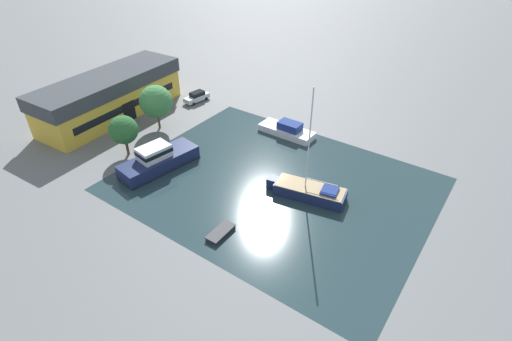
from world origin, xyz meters
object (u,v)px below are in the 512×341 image
Objects in this scene: motor_cruiser at (158,160)px; sailboat_moored at (308,191)px; quay_tree_near_building at (124,130)px; warehouse_building at (110,95)px; quay_tree_by_water at (156,102)px; parked_car at (197,97)px; cabin_boat at (287,130)px; small_dinghy at (221,233)px.

sailboat_moored is at bearing -153.19° from motor_cruiser.
sailboat_moored reaches higher than quay_tree_near_building.
quay_tree_near_building is (-6.81, -11.65, 0.42)m from warehouse_building.
quay_tree_by_water is at bearing -85.83° from warehouse_building.
cabin_boat reaches higher than parked_car.
sailboat_moored reaches higher than parked_car.
quay_tree_near_building is 1.67× the size of small_dinghy.
cabin_boat is at bearing -175.58° from parked_car.
quay_tree_near_building is at bearing 109.40° from parked_car.
warehouse_building is at bearing -11.59° from motor_cruiser.
cabin_boat is (22.67, 5.56, 0.51)m from small_dinghy.
parked_car is at bearing 55.82° from sailboat_moored.
warehouse_building is 34.73m from small_dinghy.
parked_car reaches higher than small_dinghy.
motor_cruiser is 19.81m from cabin_boat.
motor_cruiser is 3.21× the size of small_dinghy.
warehouse_building is at bearing 77.95° from sailboat_moored.
sailboat_moored reaches higher than motor_cruiser.
small_dinghy is at bearing 170.13° from motor_cruiser.
sailboat_moored is 1.62× the size of cabin_boat.
sailboat_moored is 1.24× the size of motor_cruiser.
quay_tree_by_water is 26.74m from small_dinghy.
quay_tree_near_building is 0.84× the size of quay_tree_by_water.
motor_cruiser is at bearing -113.69° from warehouse_building.
motor_cruiser is (0.06, -6.07, -2.58)m from quay_tree_near_building.
parked_car is at bearing -35.96° from warehouse_building.
warehouse_building reaches higher than cabin_boat.
motor_cruiser is at bearing 96.57° from sailboat_moored.
sailboat_moored reaches higher than small_dinghy.
motor_cruiser is (-7.92, -8.22, -3.14)m from quay_tree_by_water.
quay_tree_by_water is (7.98, 2.14, 0.56)m from quay_tree_near_building.
motor_cruiser is at bearing 125.80° from parked_car.
cabin_boat is (-1.02, -19.20, -0.10)m from parked_car.
cabin_boat is at bearing -40.94° from quay_tree_near_building.
sailboat_moored is (-12.51, -29.16, -0.06)m from parked_car.
cabin_boat is at bearing -70.98° from warehouse_building.
warehouse_building is 14.33m from parked_car.
parked_car is at bearing 9.58° from quay_tree_by_water.
small_dinghy is at bearing 147.57° from sailboat_moored.
quay_tree_near_building reaches higher than motor_cruiser.
cabin_boat is (11.49, 9.96, -0.04)m from sailboat_moored.
warehouse_building is at bearing 159.27° from small_dinghy.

